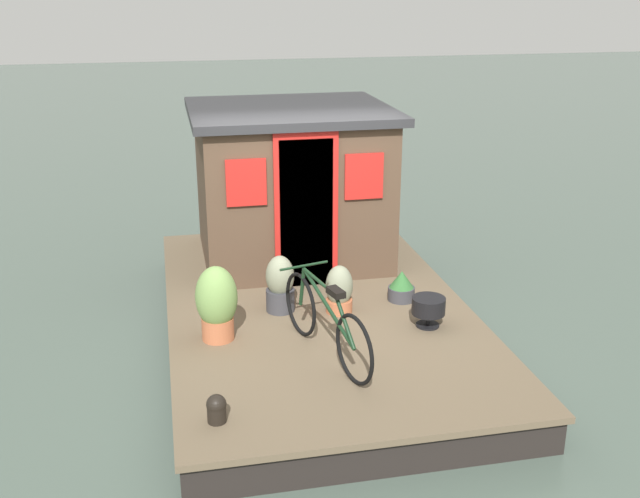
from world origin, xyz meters
TOP-DOWN VIEW (x-y plane):
  - ground_plane at (0.00, 0.00)m, footprint 60.00×60.00m
  - houseboat_deck at (0.00, 0.00)m, footprint 5.29×3.18m
  - houseboat_cabin at (1.53, 0.00)m, footprint 2.16×2.40m
  - bicycle at (-1.21, 0.16)m, footprint 1.66×0.60m
  - potted_plant_thyme at (-0.26, -0.19)m, footprint 0.29×0.29m
  - potted_plant_rosemary at (-0.10, 0.41)m, footprint 0.30×0.30m
  - potted_plant_basil at (-0.63, 1.11)m, footprint 0.41×0.41m
  - potted_plant_geranium at (-0.09, -0.93)m, footprint 0.29×0.29m
  - charcoal_grill at (-0.79, -0.99)m, footprint 0.34×0.34m
  - mooring_bollard at (-2.10, 1.24)m, footprint 0.16×0.16m

SIDE VIEW (x-z plane):
  - ground_plane at x=0.00m, z-range 0.00..0.00m
  - houseboat_deck at x=0.00m, z-range 0.00..0.38m
  - mooring_bollard at x=-2.10m, z-range 0.39..0.62m
  - potted_plant_geranium at x=-0.09m, z-range 0.37..0.71m
  - charcoal_grill at x=-0.79m, z-range 0.44..0.75m
  - potted_plant_thyme at x=-0.26m, z-range 0.37..0.89m
  - potted_plant_rosemary at x=-0.10m, z-range 0.37..0.99m
  - bicycle at x=-1.21m, z-range 0.36..1.13m
  - potted_plant_basil at x=-0.63m, z-range 0.39..1.15m
  - houseboat_cabin at x=1.53m, z-range 0.39..2.28m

